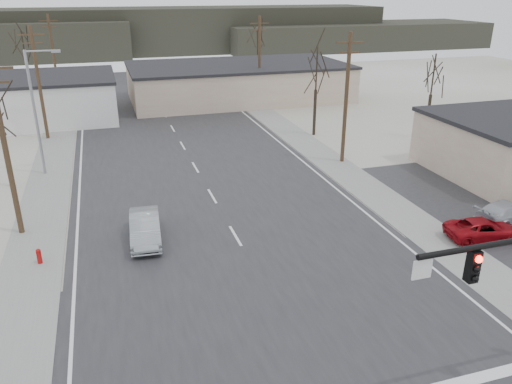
# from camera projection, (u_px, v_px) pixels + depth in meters

# --- Properties ---
(ground) EXTENTS (140.00, 140.00, 0.00)m
(ground) POSITION_uv_depth(u_px,v_px,m) (285.00, 321.00, 20.91)
(ground) COLOR silver
(ground) RESTS_ON ground
(main_road) EXTENTS (18.00, 110.00, 0.05)m
(main_road) POSITION_uv_depth(u_px,v_px,m) (209.00, 191.00, 34.15)
(main_road) COLOR #262628
(main_road) RESTS_ON ground
(cross_road) EXTENTS (90.00, 10.00, 0.04)m
(cross_road) POSITION_uv_depth(u_px,v_px,m) (285.00, 320.00, 20.90)
(cross_road) COLOR #262628
(cross_road) RESTS_ON ground
(sidewalk_left) EXTENTS (3.00, 90.00, 0.06)m
(sidewalk_left) POSITION_uv_depth(u_px,v_px,m) (49.00, 182.00, 35.68)
(sidewalk_left) COLOR gray
(sidewalk_left) RESTS_ON ground
(sidewalk_right) EXTENTS (3.00, 90.00, 0.06)m
(sidewalk_right) POSITION_uv_depth(u_px,v_px,m) (321.00, 155.00, 41.46)
(sidewalk_right) COLOR gray
(sidewalk_right) RESTS_ON ground
(fire_hydrant) EXTENTS (0.24, 0.24, 0.87)m
(fire_hydrant) POSITION_uv_depth(u_px,v_px,m) (39.00, 256.00, 25.02)
(fire_hydrant) COLOR #A50C0C
(fire_hydrant) RESTS_ON ground
(building_left_far) EXTENTS (22.30, 12.30, 4.50)m
(building_left_far) POSITION_uv_depth(u_px,v_px,m) (4.00, 100.00, 51.03)
(building_left_far) COLOR silver
(building_left_far) RESTS_ON ground
(building_right_far) EXTENTS (26.30, 14.30, 4.30)m
(building_right_far) POSITION_uv_depth(u_px,v_px,m) (238.00, 81.00, 61.69)
(building_right_far) COLOR #C0AD93
(building_right_far) RESTS_ON ground
(upole_left_b) EXTENTS (2.20, 0.30, 10.00)m
(upole_left_b) POSITION_uv_depth(u_px,v_px,m) (5.00, 145.00, 26.39)
(upole_left_b) COLOR #493221
(upole_left_b) RESTS_ON ground
(upole_left_c) EXTENTS (2.20, 0.30, 10.00)m
(upole_left_c) POSITION_uv_depth(u_px,v_px,m) (39.00, 82.00, 44.06)
(upole_left_c) COLOR #493221
(upole_left_c) RESTS_ON ground
(upole_left_d) EXTENTS (2.20, 0.30, 10.00)m
(upole_left_d) POSITION_uv_depth(u_px,v_px,m) (53.00, 55.00, 61.73)
(upole_left_d) COLOR #493221
(upole_left_d) RESTS_ON ground
(upole_right_a) EXTENTS (2.20, 0.30, 10.00)m
(upole_right_a) POSITION_uv_depth(u_px,v_px,m) (346.00, 97.00, 37.96)
(upole_right_a) COLOR #493221
(upole_right_a) RESTS_ON ground
(upole_right_b) EXTENTS (2.20, 0.30, 10.00)m
(upole_right_b) POSITION_uv_depth(u_px,v_px,m) (259.00, 60.00, 57.40)
(upole_right_b) COLOR #493221
(upole_right_b) RESTS_ON ground
(streetlight_main) EXTENTS (2.40, 0.25, 9.00)m
(streetlight_main) POSITION_uv_depth(u_px,v_px,m) (37.00, 107.00, 35.47)
(streetlight_main) COLOR gray
(streetlight_main) RESTS_ON ground
(tree_right_mid) EXTENTS (3.74, 3.74, 8.33)m
(tree_right_mid) POSITION_uv_depth(u_px,v_px,m) (317.00, 71.00, 45.03)
(tree_right_mid) COLOR #2F261D
(tree_right_mid) RESTS_ON ground
(tree_left_far) EXTENTS (3.96, 3.96, 8.82)m
(tree_left_far) POSITION_uv_depth(u_px,v_px,m) (24.00, 52.00, 55.35)
(tree_left_far) COLOR #2F261D
(tree_left_far) RESTS_ON ground
(tree_right_far) EXTENTS (3.52, 3.52, 7.84)m
(tree_right_far) POSITION_uv_depth(u_px,v_px,m) (257.00, 45.00, 68.82)
(tree_right_far) COLOR #2F261D
(tree_right_far) RESTS_ON ground
(tree_lot) EXTENTS (3.52, 3.52, 7.84)m
(tree_lot) POSITION_uv_depth(u_px,v_px,m) (433.00, 77.00, 44.22)
(tree_lot) COLOR #2F261D
(tree_lot) RESTS_ON ground
(hill_center) EXTENTS (80.00, 18.00, 9.00)m
(hill_center) POSITION_uv_depth(u_px,v_px,m) (197.00, 29.00, 108.11)
(hill_center) COLOR #333026
(hill_center) RESTS_ON ground
(hill_right) EXTENTS (60.00, 18.00, 5.50)m
(hill_right) POSITION_uv_depth(u_px,v_px,m) (355.00, 36.00, 113.02)
(hill_right) COLOR #333026
(hill_right) RESTS_ON ground
(sedan_crossing) EXTENTS (1.89, 4.65, 1.50)m
(sedan_crossing) POSITION_uv_depth(u_px,v_px,m) (145.00, 228.00, 27.21)
(sedan_crossing) COLOR gray
(sedan_crossing) RESTS_ON main_road
(car_far_a) EXTENTS (2.71, 5.32, 1.48)m
(car_far_a) POSITION_uv_depth(u_px,v_px,m) (164.00, 89.00, 64.41)
(car_far_a) COLOR black
(car_far_a) RESTS_ON main_road
(car_far_b) EXTENTS (3.27, 4.53, 1.43)m
(car_far_b) POSITION_uv_depth(u_px,v_px,m) (137.00, 77.00, 72.79)
(car_far_b) COLOR black
(car_far_b) RESTS_ON main_road
(car_parked_red) EXTENTS (4.40, 2.50, 1.16)m
(car_parked_red) POSITION_uv_depth(u_px,v_px,m) (483.00, 229.00, 27.45)
(car_parked_red) COLOR maroon
(car_parked_red) RESTS_ON parking_lot
(car_parked_silver) EXTENTS (4.76, 2.81, 1.29)m
(car_parked_silver) POSITION_uv_depth(u_px,v_px,m) (507.00, 212.00, 29.38)
(car_parked_silver) COLOR #A2A6AC
(car_parked_silver) RESTS_ON parking_lot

